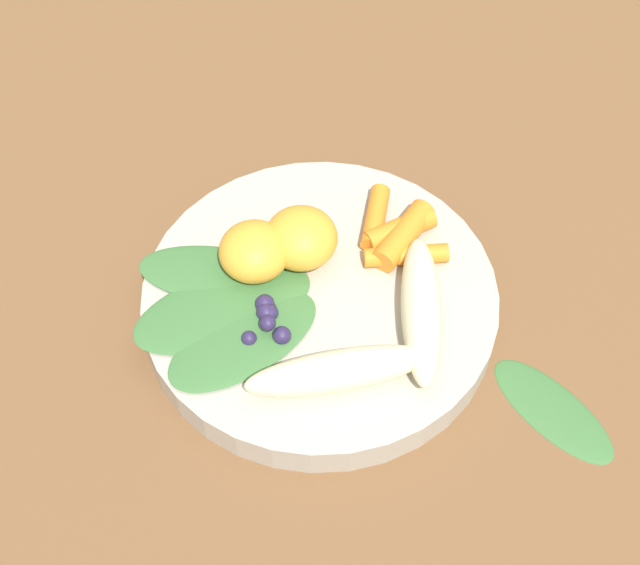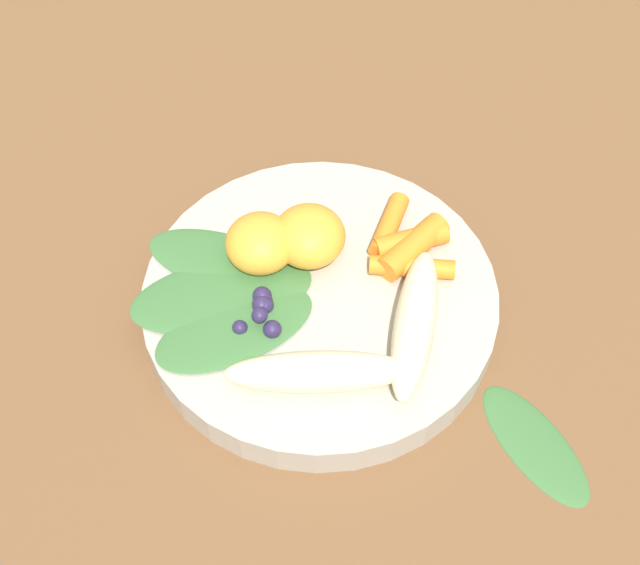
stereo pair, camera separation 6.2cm
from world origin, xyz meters
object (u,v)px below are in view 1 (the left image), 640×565
Objects in this scene: banana_peeled_left at (421,309)px; banana_peeled_right at (333,371)px; kale_leaf_stray at (553,409)px; orange_segment_near at (254,251)px; bowl at (320,302)px.

banana_peeled_right is (-0.07, -0.04, 0.00)m from banana_peeled_left.
banana_peeled_left reaches higher than kale_leaf_stray.
orange_segment_near reaches higher than kale_leaf_stray.
bowl is 5.02× the size of orange_segment_near.
kale_leaf_stray is at bearing -120.33° from banana_peeled_left.
bowl is 0.18m from kale_leaf_stray.
banana_peeled_left is 0.08m from banana_peeled_right.
banana_peeled_left is 1.00× the size of banana_peeled_right.
banana_peeled_right is 1.22× the size of kale_leaf_stray.
kale_leaf_stray is (0.08, -0.07, -0.04)m from banana_peeled_left.
bowl is at bearing 84.88° from banana_peeled_right.
banana_peeled_right is at bearing 130.22° from banana_peeled_left.
orange_segment_near is 0.51× the size of kale_leaf_stray.
banana_peeled_left is 0.13m from orange_segment_near.
orange_segment_near is at bearing 69.70° from banana_peeled_left.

